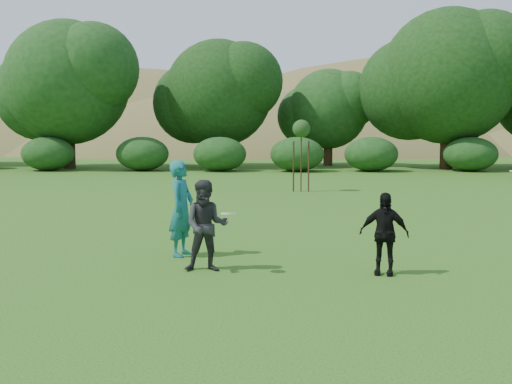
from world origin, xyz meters
TOP-DOWN VIEW (x-y plane):
  - ground at (0.00, 0.00)m, footprint 120.00×120.00m
  - player_teal at (-1.37, 1.05)m, footprint 0.61×0.79m
  - player_grey at (-0.69, -0.27)m, footprint 0.85×0.68m
  - player_black at (2.46, -0.34)m, footprint 0.91×0.54m
  - frisbee at (-0.26, -0.49)m, footprint 0.27×0.27m
  - sapling at (1.11, 13.93)m, footprint 0.70×0.70m
  - hillside at (-0.56, 68.45)m, footprint 150.00×72.00m
  - tree_row at (3.23, 28.68)m, footprint 53.92×10.38m

SIDE VIEW (x-z plane):
  - hillside at x=-0.56m, z-range -37.97..14.03m
  - ground at x=0.00m, z-range 0.00..0.00m
  - player_black at x=2.46m, z-range 0.00..1.46m
  - player_grey at x=-0.69m, z-range 0.00..1.65m
  - player_teal at x=-1.37m, z-range 0.00..1.92m
  - frisbee at x=-0.26m, z-range 1.05..1.11m
  - sapling at x=1.11m, z-range 0.99..3.84m
  - tree_row at x=3.23m, z-range 0.06..9.69m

